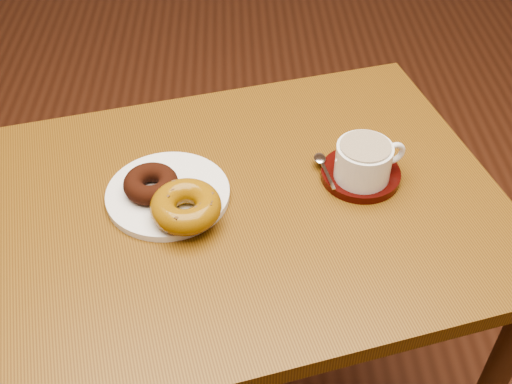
{
  "coord_description": "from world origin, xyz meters",
  "views": [
    {
      "loc": [
        -0.02,
        -0.6,
        1.55
      ],
      "look_at": [
        0.01,
        0.17,
        0.83
      ],
      "focal_mm": 45.0,
      "sensor_mm": 36.0,
      "label": 1
    }
  ],
  "objects_px": {
    "cafe_table": "(245,252)",
    "donut_plate": "(168,194)",
    "coffee_cup": "(364,161)",
    "saucer": "(360,174)"
  },
  "relations": [
    {
      "from": "donut_plate",
      "to": "saucer",
      "type": "relative_size",
      "value": 1.51
    },
    {
      "from": "cafe_table",
      "to": "donut_plate",
      "type": "distance_m",
      "value": 0.19
    },
    {
      "from": "cafe_table",
      "to": "saucer",
      "type": "distance_m",
      "value": 0.25
    },
    {
      "from": "donut_plate",
      "to": "coffee_cup",
      "type": "bearing_deg",
      "value": 4.25
    },
    {
      "from": "cafe_table",
      "to": "coffee_cup",
      "type": "xyz_separation_m",
      "value": [
        0.2,
        0.04,
        0.18
      ]
    },
    {
      "from": "donut_plate",
      "to": "coffee_cup",
      "type": "height_order",
      "value": "coffee_cup"
    },
    {
      "from": "cafe_table",
      "to": "saucer",
      "type": "xyz_separation_m",
      "value": [
        0.2,
        0.05,
        0.14
      ]
    },
    {
      "from": "cafe_table",
      "to": "donut_plate",
      "type": "relative_size",
      "value": 4.77
    },
    {
      "from": "donut_plate",
      "to": "cafe_table",
      "type": "bearing_deg",
      "value": -6.77
    },
    {
      "from": "donut_plate",
      "to": "coffee_cup",
      "type": "distance_m",
      "value": 0.33
    }
  ]
}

